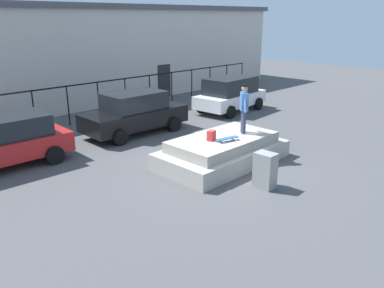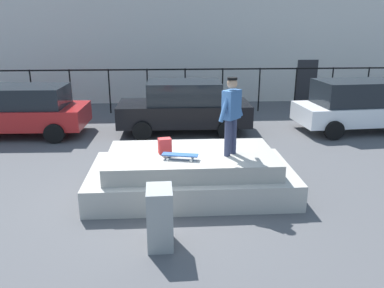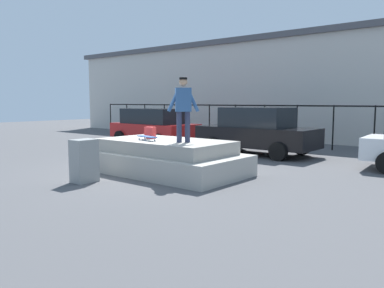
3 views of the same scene
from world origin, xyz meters
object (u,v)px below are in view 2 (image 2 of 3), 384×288
at_px(backpack, 165,146).
at_px(car_red_hatchback_near, 23,109).
at_px(skateboard, 180,155).
at_px(car_black_sedan_mid, 184,107).
at_px(skateboarder, 231,111).
at_px(utility_box, 160,217).
at_px(car_white_hatchback_far, 357,105).

bearing_deg(backpack, car_red_hatchback_near, -57.79).
xyz_separation_m(skateboard, car_red_hatchback_near, (-5.16, 5.47, -0.14)).
xyz_separation_m(car_red_hatchback_near, car_black_sedan_mid, (5.48, 0.00, 0.01)).
relative_size(skateboarder, car_red_hatchback_near, 0.40).
xyz_separation_m(skateboarder, backpack, (-1.44, 0.19, -0.80)).
height_order(skateboard, utility_box, utility_box).
height_order(skateboarder, backpack, skateboarder).
bearing_deg(skateboard, skateboarder, 12.96).
relative_size(skateboarder, car_white_hatchback_far, 0.39).
bearing_deg(backpack, car_black_sedan_mid, -109.06).
relative_size(skateboarder, utility_box, 1.57).
bearing_deg(utility_box, car_black_sedan_mid, 82.69).
distance_m(skateboarder, backpack, 1.66).
bearing_deg(car_white_hatchback_far, skateboard, -140.89).
bearing_deg(backpack, car_white_hatchback_far, -156.40).
bearing_deg(skateboarder, utility_box, -126.86).
bearing_deg(backpack, skateboard, 114.35).
bearing_deg(skateboarder, car_black_sedan_mid, 98.60).
bearing_deg(car_red_hatchback_near, skateboard, -46.66).
bearing_deg(utility_box, skateboarder, 51.63).
bearing_deg(car_black_sedan_mid, skateboarder, -81.40).
relative_size(car_red_hatchback_near, car_black_sedan_mid, 0.92).
bearing_deg(utility_box, car_white_hatchback_far, 44.16).
xyz_separation_m(skateboarder, car_white_hatchback_far, (5.33, 4.98, -0.97)).
bearing_deg(backpack, utility_box, 76.02).
xyz_separation_m(skateboarder, car_black_sedan_mid, (-0.79, 5.22, -1.01)).
bearing_deg(utility_box, skateboard, 75.42).
relative_size(car_red_hatchback_near, utility_box, 3.91).
bearing_deg(skateboarder, car_white_hatchback_far, 43.06).
height_order(skateboarder, utility_box, skateboarder).
relative_size(skateboarder, skateboard, 2.13).
relative_size(backpack, car_red_hatchback_near, 0.08).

